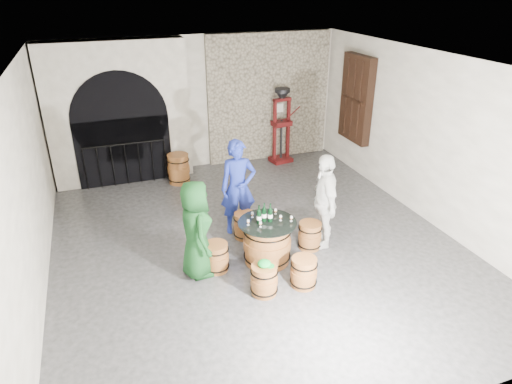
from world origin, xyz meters
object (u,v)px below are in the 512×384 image
object	(u,v)px
person_white	(324,201)
wine_bottle_right	(264,214)
barrel_stool_right	(310,235)
barrel_stool_near_left	(264,280)
corking_press	(282,120)
barrel_stool_far	(245,225)
person_green	(196,230)
wine_bottle_left	(259,216)
side_barrel	(179,169)
barrel_stool_left	(216,257)
barrel_stool_near_right	(304,272)
wine_bottle_center	(270,214)
barrel_table	(267,242)
person_blue	(238,187)

from	to	relation	value
person_white	wine_bottle_right	bearing A→B (deg)	-71.93
barrel_stool_right	barrel_stool_near_left	xyz separation A→B (m)	(-1.22, -0.94, 0.00)
person_white	corking_press	xyz separation A→B (m)	(0.88, 4.01, 0.25)
barrel_stool_far	barrel_stool_near_left	size ratio (longest dim) A/B	1.00
person_green	wine_bottle_left	size ratio (longest dim) A/B	5.01
barrel_stool_far	wine_bottle_right	world-z (taller)	wine_bottle_right
person_white	side_barrel	distance (m)	4.06
barrel_stool_left	person_white	xyz separation A→B (m)	(2.00, 0.14, 0.62)
barrel_stool_far	barrel_stool_right	world-z (taller)	same
barrel_stool_left	side_barrel	distance (m)	3.71
barrel_stool_near_right	wine_bottle_center	bearing A→B (deg)	105.78
wine_bottle_left	corking_press	world-z (taller)	corking_press
barrel_table	person_blue	world-z (taller)	person_blue
person_white	wine_bottle_center	distance (m)	1.09
person_blue	wine_bottle_right	size ratio (longest dim) A/B	5.54
wine_bottle_right	side_barrel	bearing A→B (deg)	101.11
barrel_stool_near_left	corking_press	bearing A→B (deg)	64.69
wine_bottle_right	person_green	bearing A→B (deg)	-179.55
barrel_table	wine_bottle_right	xyz separation A→B (m)	(-0.03, 0.06, 0.51)
person_white	side_barrel	xyz separation A→B (m)	(-1.88, 3.56, -0.52)
barrel_stool_right	barrel_stool_near_right	bearing A→B (deg)	-120.76
barrel_stool_left	side_barrel	xyz separation A→B (m)	(0.12, 3.70, 0.10)
person_white	barrel_table	bearing A→B (deg)	-68.69
barrel_stool_left	person_blue	size ratio (longest dim) A/B	0.27
barrel_stool_near_right	person_blue	world-z (taller)	person_blue
person_white	wine_bottle_left	size ratio (longest dim) A/B	5.31
barrel_stool_left	barrel_stool_far	xyz separation A→B (m)	(0.78, 0.83, 0.00)
barrel_stool_near_right	side_barrel	bearing A→B (deg)	102.92
barrel_stool_near_left	person_green	distance (m)	1.32
barrel_stool_far	person_blue	xyz separation A→B (m)	(-0.03, 0.27, 0.66)
person_green	wine_bottle_center	bearing A→B (deg)	-93.60
person_green	barrel_stool_near_right	bearing A→B (deg)	-122.67
person_white	barrel_stool_left	bearing A→B (deg)	-73.74
barrel_stool_far	person_white	xyz separation A→B (m)	(1.23, -0.69, 0.62)
wine_bottle_right	person_blue	bearing A→B (deg)	95.11
person_green	person_white	world-z (taller)	person_white
barrel_stool_near_left	corking_press	world-z (taller)	corking_press
barrel_stool_near_right	person_green	distance (m)	1.80
barrel_table	barrel_stool_left	world-z (taller)	barrel_table
person_green	person_blue	size ratio (longest dim) A/B	0.90
person_blue	wine_bottle_center	distance (m)	1.15
barrel_stool_near_left	barrel_stool_right	bearing A→B (deg)	37.58
barrel_table	barrel_stool_right	distance (m)	0.89
wine_bottle_left	corking_press	xyz separation A→B (m)	(2.14, 4.17, 0.23)
barrel_table	barrel_stool_far	size ratio (longest dim) A/B	1.98
barrel_stool_right	barrel_stool_near_right	distance (m)	1.12
person_green	barrel_stool_left	bearing A→B (deg)	-94.30
barrel_table	side_barrel	world-z (taller)	barrel_table
barrel_stool_far	barrel_stool_left	bearing A→B (deg)	-133.01
barrel_stool_right	side_barrel	xyz separation A→B (m)	(-1.62, 3.61, 0.10)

